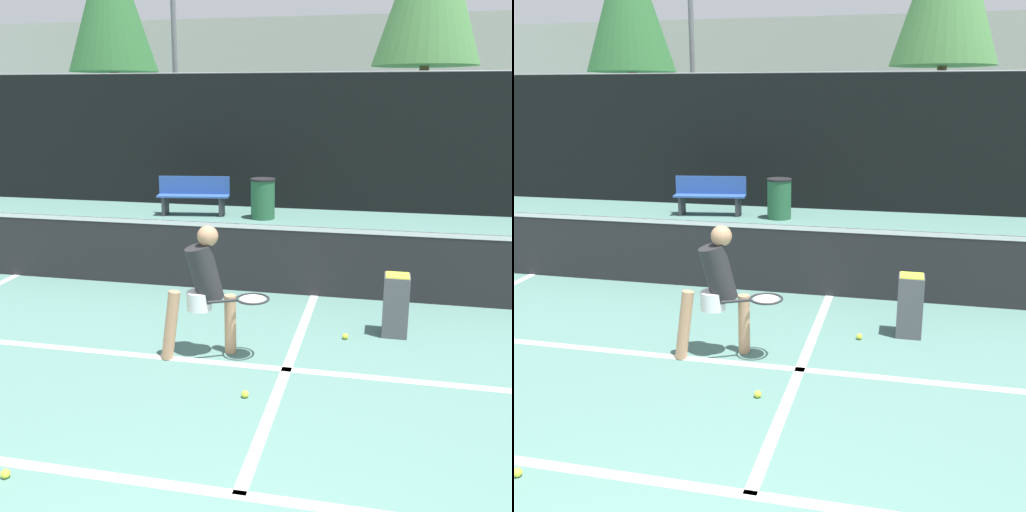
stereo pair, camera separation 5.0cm
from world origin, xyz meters
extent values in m
cube|color=white|center=(0.00, 1.84, 0.00)|extent=(11.00, 0.10, 0.01)
cube|color=white|center=(0.00, 3.81, 0.00)|extent=(8.25, 0.10, 0.01)
cube|color=white|center=(0.00, 3.98, 0.00)|extent=(0.10, 4.28, 0.01)
cube|color=#232326|center=(0.00, 6.12, 0.47)|extent=(11.00, 0.02, 0.95)
cube|color=white|center=(0.00, 6.12, 0.92)|extent=(11.00, 0.03, 0.06)
cube|color=black|center=(0.00, 12.42, 1.55)|extent=(24.00, 0.06, 3.09)
cylinder|color=slate|center=(0.00, 12.42, 3.11)|extent=(24.00, 0.04, 0.04)
cylinder|color=tan|center=(-0.65, 4.10, 0.32)|extent=(0.12, 0.12, 0.63)
cylinder|color=tan|center=(-1.20, 3.83, 0.36)|extent=(0.25, 0.21, 0.73)
cylinder|color=white|center=(-0.93, 3.96, 0.60)|extent=(0.26, 0.26, 0.19)
cylinder|color=#262628|center=(-0.88, 3.99, 0.89)|extent=(0.39, 0.33, 0.64)
sphere|color=tan|center=(-0.85, 4.01, 1.27)|extent=(0.21, 0.21, 0.21)
cylinder|color=#262628|center=(-0.66, 3.86, 0.65)|extent=(0.28, 0.16, 0.03)
torus|color=#262628|center=(-0.38, 3.99, 0.65)|extent=(0.46, 0.46, 0.02)
cylinder|color=beige|center=(-0.38, 3.99, 0.65)|extent=(0.35, 0.35, 0.01)
sphere|color=#D1E033|center=(0.52, 4.71, 0.03)|extent=(0.07, 0.07, 0.07)
sphere|color=#D1E033|center=(-0.27, 3.18, 0.03)|extent=(0.07, 0.07, 0.07)
sphere|color=#D1E033|center=(-1.67, 1.67, 0.03)|extent=(0.07, 0.07, 0.07)
cube|color=#4C4C51|center=(1.05, 4.96, 0.35)|extent=(0.28, 0.28, 0.70)
cube|color=#D1E033|center=(1.05, 4.96, 0.68)|extent=(0.25, 0.25, 0.06)
cube|color=#2D519E|center=(-3.33, 11.08, 0.44)|extent=(1.63, 0.59, 0.04)
cube|color=#2D519E|center=(-3.36, 11.25, 0.65)|extent=(1.59, 0.27, 0.42)
cube|color=#333338|center=(-3.97, 10.98, 0.22)|extent=(0.06, 0.32, 0.44)
cube|color=#333338|center=(-2.70, 11.17, 0.22)|extent=(0.06, 0.32, 0.44)
cylinder|color=#28603D|center=(-1.74, 11.07, 0.42)|extent=(0.52, 0.52, 0.84)
cylinder|color=black|center=(-1.74, 11.07, 0.86)|extent=(0.55, 0.55, 0.04)
cube|color=maroon|center=(1.14, 16.69, 0.44)|extent=(1.75, 4.57, 0.87)
cube|color=#1E2328|center=(1.14, 16.46, 1.16)|extent=(1.47, 2.74, 0.58)
cylinder|color=black|center=(1.93, 18.15, 0.30)|extent=(0.18, 0.60, 0.60)
cylinder|color=black|center=(1.93, 15.23, 0.30)|extent=(0.18, 0.60, 0.60)
cylinder|color=slate|center=(-5.66, 16.67, 3.78)|extent=(0.16, 0.16, 7.57)
cylinder|color=brown|center=(1.77, 17.41, 1.72)|extent=(0.28, 0.28, 3.44)
cylinder|color=brown|center=(-8.55, 18.57, 1.69)|extent=(0.28, 0.28, 3.38)
cube|color=#B2ADA3|center=(0.00, 26.37, 2.91)|extent=(36.00, 2.40, 5.82)
camera|label=1|loc=(0.86, -1.56, 2.64)|focal=42.00mm
camera|label=2|loc=(0.91, -1.55, 2.64)|focal=42.00mm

